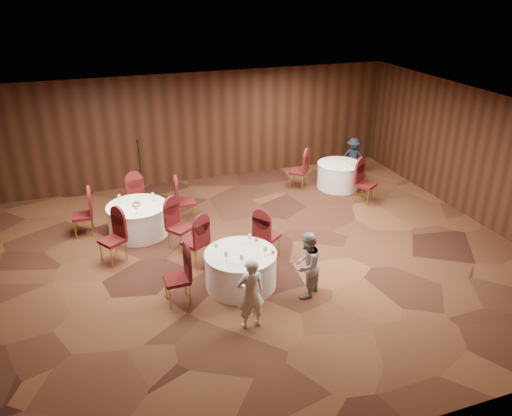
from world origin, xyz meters
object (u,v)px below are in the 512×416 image
object	(u,v)px
woman_a	(251,294)
man_c	(353,157)
woman_b	(307,265)
table_main	(241,269)
mic_stand	(142,180)
table_left	(138,219)
table_right	(339,175)

from	to	relation	value
woman_a	man_c	size ratio (longest dim) A/B	1.14
woman_a	woman_b	bearing A→B (deg)	-159.58
table_main	mic_stand	xyz separation A→B (m)	(-1.26, 5.16, 0.10)
table_left	woman_b	size ratio (longest dim) A/B	1.06
woman_b	man_c	xyz separation A→B (m)	(4.02, 5.38, -0.07)
table_left	mic_stand	world-z (taller)	mic_stand
woman_a	man_c	world-z (taller)	woman_a
mic_stand	man_c	distance (m)	6.38
table_left	woman_a	size ratio (longest dim) A/B	1.04
woman_b	table_main	bearing A→B (deg)	-75.38
table_right	woman_a	xyz separation A→B (m)	(-4.48, -5.22, 0.31)
woman_a	table_right	bearing A→B (deg)	-133.02
table_main	table_right	distance (m)	5.80
mic_stand	woman_b	world-z (taller)	mic_stand
woman_b	mic_stand	bearing A→B (deg)	-109.72
table_right	man_c	xyz separation A→B (m)	(0.85, 0.72, 0.23)
mic_stand	table_right	bearing A→B (deg)	-12.48
table_left	woman_a	xyz separation A→B (m)	(1.41, -4.20, 0.31)
mic_stand	man_c	world-z (taller)	mic_stand
table_right	man_c	world-z (taller)	man_c
table_right	mic_stand	xyz separation A→B (m)	(-5.51, 1.22, 0.10)
table_right	woman_a	world-z (taller)	woman_a
mic_stand	man_c	bearing A→B (deg)	-4.54
table_main	table_left	distance (m)	3.35
woman_b	man_c	distance (m)	6.72
woman_a	table_main	bearing A→B (deg)	-102.41
table_left	woman_b	world-z (taller)	woman_b
woman_b	woman_a	bearing A→B (deg)	-18.59
table_main	man_c	size ratio (longest dim) A/B	1.19
table_left	woman_b	distance (m)	4.57
table_main	woman_a	xyz separation A→B (m)	(-0.23, -1.28, 0.31)
table_main	woman_b	world-z (taller)	woman_b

